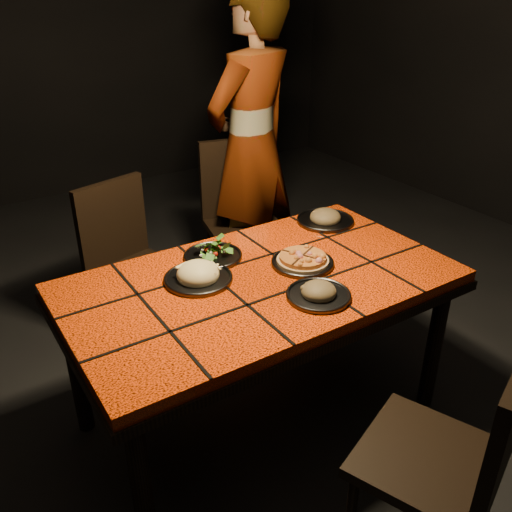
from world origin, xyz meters
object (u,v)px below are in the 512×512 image
dining_table (261,294)px  chair_far_right (241,210)px  diner (251,148)px  chair_near (460,454)px  plate_pasta (198,275)px  plate_pizza (303,261)px  chair_far_left (127,255)px

dining_table → chair_far_right: size_ratio=1.64×
chair_far_right → diner: (0.09, 0.03, 0.38)m
dining_table → chair_near: (0.11, -0.96, -0.13)m
dining_table → diner: bearing=59.3°
chair_near → plate_pasta: 1.15m
diner → plate_pizza: size_ratio=6.21×
chair_far_left → plate_pasta: size_ratio=3.24×
dining_table → chair_near: 0.97m
chair_near → plate_pizza: size_ratio=3.12×
diner → plate_pizza: diner is taller
dining_table → plate_pizza: plate_pizza is taller
chair_far_right → plate_pizza: size_ratio=3.26×
diner → plate_pizza: (-0.42, -1.07, -0.18)m
diner → plate_pasta: 1.29m
plate_pizza → plate_pasta: bearing=164.5°
plate_pizza → chair_near: bearing=-96.2°
chair_near → dining_table: bearing=-105.0°
diner → plate_pizza: bearing=50.1°
chair_far_right → plate_pizza: bearing=-94.5°
chair_near → diner: size_ratio=0.50×
chair_far_left → plate_pizza: bearing=-78.9°
chair_near → chair_far_right: (0.43, 2.00, 0.02)m
chair_near → chair_far_right: bearing=-123.7°
diner → plate_pasta: diner is taller
plate_pasta → diner: bearing=47.7°
chair_near → chair_far_left: bearing=-100.7°
dining_table → chair_far_right: chair_far_right is taller
chair_far_left → chair_far_right: bearing=-7.7°
chair_near → plate_pasta: chair_near is taller
diner → dining_table: bearing=40.8°
dining_table → chair_near: bearing=-83.4°
chair_near → chair_far_left: 1.92m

